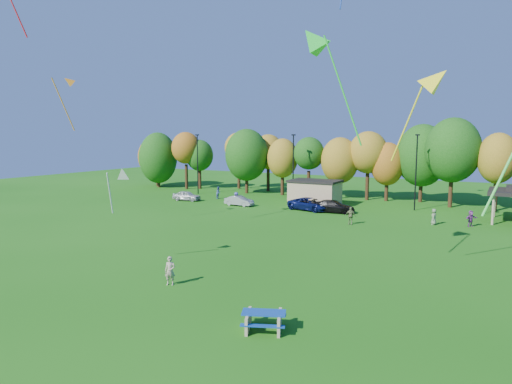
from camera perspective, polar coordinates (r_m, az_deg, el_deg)
The scene contains 19 objects.
ground at distance 22.08m, azimuth -5.80°, elevation -16.89°, with size 160.00×160.00×0.00m, color #19600F.
tree_line at distance 63.36m, azimuth 17.56°, elevation 4.03°, with size 93.57×10.55×11.15m.
lamp_posts at distance 57.46m, azimuth 19.38°, elevation 2.66°, with size 64.50×0.25×9.09m.
utility_building at distance 59.09m, azimuth 7.37°, elevation -0.06°, with size 6.30×4.30×3.25m.
picnic_table at distance 21.88m, azimuth 0.98°, elevation -15.64°, with size 2.50×2.32×0.87m.
kite_flyer at distance 28.26m, azimuth -10.69°, elevation -9.66°, with size 0.64×0.42×1.75m, color tan.
car_a at distance 63.51m, azimuth -8.66°, elevation -0.47°, with size 1.58×3.92×1.34m, color silver.
car_b at distance 58.27m, azimuth -2.11°, elevation -1.11°, with size 1.33×3.83×1.26m, color #9F9FA5.
car_c at distance 55.01m, azimuth 6.73°, elevation -1.52°, with size 2.49×5.41×1.50m, color #0C144B.
car_d at distance 53.84m, azimuth 9.64°, elevation -1.79°, with size 2.03×4.98×1.45m, color black.
far_person_1 at distance 58.61m, azimuth -2.48°, elevation -0.85°, with size 1.10×0.63×1.70m, color #474599.
far_person_2 at distance 64.81m, azimuth -4.70°, elevation -0.09°, with size 0.83×0.65×1.72m, color #47609C.
far_person_3 at distance 49.24m, azimuth 21.34°, elevation -2.90°, with size 0.79×0.52×1.63m, color #6C835A.
far_person_4 at distance 47.01m, azimuth 11.72°, elevation -2.92°, with size 1.05×0.44×1.79m, color olive.
far_person_5 at distance 49.68m, azimuth 25.26°, elevation -3.02°, with size 1.50×0.48×1.62m, color #823887.
kite_1 at distance 29.80m, azimuth 7.09°, elevation 18.24°, with size 4.58×1.96×7.60m.
kite_2 at distance 28.24m, azimuth 21.63°, elevation 12.81°, with size 3.50×1.69×5.67m.
kite_5 at distance 47.18m, azimuth -22.44°, elevation 12.53°, with size 1.99×2.88×5.26m.
kite_8 at distance 32.06m, azimuth -16.37°, elevation 2.22°, with size 1.51×2.03×3.38m.
Camera 1 is at (11.61, -16.50, 8.97)m, focal length 32.00 mm.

